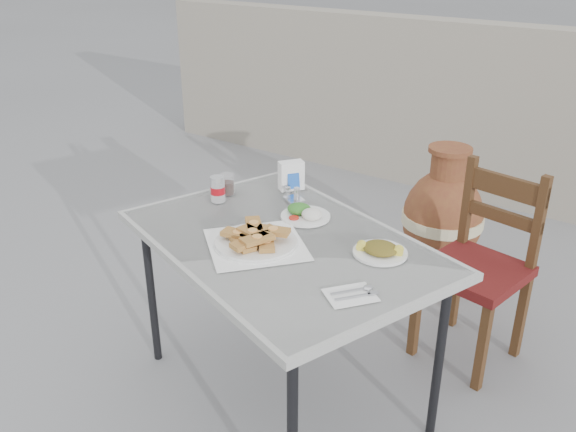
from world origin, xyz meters
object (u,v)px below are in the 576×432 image
Objects in this scene: cafe_table at (282,250)px; napkin_holder at (291,176)px; cola_glass at (227,185)px; condiment_caddy at (294,196)px; terracotta_urn at (442,219)px; soda_can at (218,189)px; salad_chopped_plate at (380,250)px; salad_rice_plate at (305,213)px; chair at (480,265)px; pide_plate at (256,237)px.

cafe_table is 10.85× the size of napkin_holder.
condiment_caddy is (0.27, 0.10, -0.02)m from cola_glass.
terracotta_urn is at bearing 73.18° from condiment_caddy.
soda_can is 0.33m from napkin_holder.
condiment_caddy is (0.08, -0.10, -0.04)m from napkin_holder.
salad_chopped_plate is 1.78× the size of condiment_caddy.
chair is (0.55, 0.52, -0.29)m from salad_rice_plate.
chair reaches higher than terracotta_urn.
soda_can reaches higher than terracotta_urn.
salad_chopped_plate is 1.76× the size of soda_can.
soda_can is 0.13× the size of chair.
terracotta_urn is (0.54, 1.14, -0.42)m from soda_can.
condiment_caddy is at bearing 118.17° from cafe_table.
soda_can is 0.14× the size of terracotta_urn.
soda_can is at bearing -136.78° from chair.
salad_chopped_plate is 1.24m from terracotta_urn.
terracotta_urn is at bearing 84.36° from cafe_table.
soda_can reaches higher than pide_plate.
cafe_table is 0.91m from chair.
salad_rice_plate is at bearing -98.51° from terracotta_urn.
napkin_holder is (0.17, 0.28, 0.01)m from soda_can.
napkin_holder reaches higher than salad_chopped_plate.
chair is (0.76, 0.32, -0.33)m from napkin_holder.
salad_rice_plate is 0.81m from chair.
cola_glass reaches higher than salad_rice_plate.
cola_glass is 0.28m from napkin_holder.
salad_chopped_plate is 0.25× the size of terracotta_urn.
condiment_caddy reaches higher than terracotta_urn.
condiment_caddy is 0.14× the size of terracotta_urn.
salad_rice_plate is 2.21× the size of cola_glass.
salad_rice_plate is 1.55× the size of napkin_holder.
pide_plate is 3.72× the size of napkin_holder.
chair reaches higher than condiment_caddy.
salad_rice_plate is (-0.03, 0.20, 0.07)m from cafe_table.
cafe_table is 0.37m from salad_chopped_plate.
salad_rice_plate is at bearing 88.07° from pide_plate.
soda_can is 1.15m from chair.
salad_rice_plate is 0.17m from condiment_caddy.
napkin_holder reaches higher than soda_can.
salad_rice_plate reaches higher than salad_chopped_plate.
pide_plate is 0.50m from cola_glass.
terracotta_urn is (-0.39, 0.54, -0.10)m from chair.
salad_rice_plate is 1.15m from terracotta_urn.
salad_chopped_plate is at bearing -1.40° from soda_can.
salad_chopped_plate is at bearing -21.92° from condiment_caddy.
chair is at bearing 43.79° from salad_rice_plate.
salad_rice_plate is at bearing -125.92° from chair.
soda_can is 1.33m from terracotta_urn.
napkin_holder is (-0.25, 0.41, 0.11)m from cafe_table.
condiment_caddy is at bearing 36.48° from soda_can.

